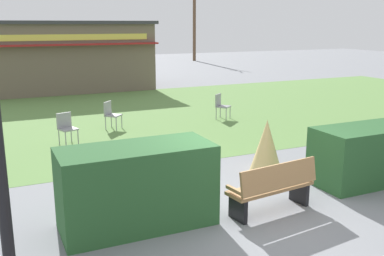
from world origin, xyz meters
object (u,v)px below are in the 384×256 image
park_bench (273,187)px  tree_left_bg (194,23)px  cafe_chair_west (66,126)px  food_kiosk (58,56)px  cafe_chair_center (221,104)px  cafe_chair_east (111,113)px

park_bench → tree_left_bg: (12.80, 30.79, 2.90)m
tree_left_bg → cafe_chair_west: bearing=-122.1°
food_kiosk → cafe_chair_center: size_ratio=10.36×
park_bench → cafe_chair_center: size_ratio=1.97×
food_kiosk → cafe_chair_east: (0.16, -9.54, -1.21)m
park_bench → cafe_chair_center: park_bench is taller
food_kiosk → tree_left_bg: (13.94, 13.66, 1.64)m
park_bench → cafe_chair_center: (2.98, 7.48, 0.05)m
park_bench → cafe_chair_east: size_ratio=1.97×
cafe_chair_west → tree_left_bg: (15.39, 24.51, 2.85)m
cafe_chair_east → tree_left_bg: size_ratio=0.12×
park_bench → cafe_chair_center: bearing=68.3°
cafe_chair_west → cafe_chair_center: 5.70m
park_bench → tree_left_bg: bearing=67.4°
cafe_chair_east → cafe_chair_center: size_ratio=1.00×
food_kiosk → cafe_chair_center: bearing=-66.9°
cafe_chair_east → park_bench: bearing=-82.7°
cafe_chair_center → tree_left_bg: 25.46m
tree_left_bg → cafe_chair_east: bearing=-120.7°
park_bench → food_kiosk: food_kiosk is taller
cafe_chair_east → tree_left_bg: (13.78, 23.20, 2.85)m
cafe_chair_west → cafe_chair_center: same height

